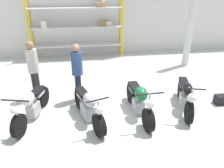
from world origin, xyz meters
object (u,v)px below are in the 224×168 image
shelving_rack (79,25)px  motorcycle_black (186,95)px  motorcycle_silver (88,107)px  person_browsing (77,68)px  toolbox (222,99)px  motorcycle_green (139,100)px  motorcycle_white (32,105)px  person_near_rack (33,66)px

shelving_rack → motorcycle_black: size_ratio=2.23×
motorcycle_silver → motorcycle_black: size_ratio=1.00×
person_browsing → toolbox: bearing=-176.0°
motorcycle_green → person_browsing: bearing=-126.8°
motorcycle_white → motorcycle_silver: (1.47, -0.27, -0.02)m
person_browsing → toolbox: person_browsing is taller
motorcycle_black → person_browsing: size_ratio=1.10×
shelving_rack → person_near_rack: shelving_rack is taller
shelving_rack → motorcycle_silver: size_ratio=2.24×
person_near_rack → motorcycle_white: bearing=45.5°
motorcycle_silver → motorcycle_green: size_ratio=0.94×
motorcycle_black → toolbox: motorcycle_black is taller
motorcycle_green → toolbox: bearing=91.4°
person_browsing → motorcycle_silver: bearing=117.4°
motorcycle_green → toolbox: size_ratio=4.68×
motorcycle_silver → person_browsing: 1.35m
motorcycle_white → toolbox: motorcycle_white is taller
motorcycle_green → toolbox: motorcycle_green is taller
shelving_rack → toolbox: shelving_rack is taller
motorcycle_black → person_browsing: person_browsing is taller
person_near_rack → toolbox: 5.77m
motorcycle_white → person_browsing: (1.22, 0.89, 0.63)m
motorcycle_white → motorcycle_green: size_ratio=0.98×
motorcycle_silver → toolbox: size_ratio=4.40×
shelving_rack → motorcycle_green: 5.83m
motorcycle_white → motorcycle_black: 4.22m
motorcycle_silver → motorcycle_green: motorcycle_green is taller
motorcycle_green → toolbox: 2.67m
motorcycle_white → shelving_rack: bearing=-179.9°
motorcycle_green → person_browsing: 2.04m
person_browsing → toolbox: size_ratio=4.03×
motorcycle_silver → person_near_rack: (-1.55, 1.48, 0.68)m
person_near_rack → person_browsing: bearing=117.7°
person_browsing → person_near_rack: 1.34m
motorcycle_white → motorcycle_green: motorcycle_green is taller
motorcycle_white → person_browsing: person_browsing is taller
motorcycle_black → person_near_rack: 4.53m
person_browsing → shelving_rack: bearing=-76.4°
toolbox → motorcycle_silver: bearing=-175.8°
motorcycle_black → person_browsing: (-3.00, 0.97, 0.61)m
motorcycle_silver → motorcycle_black: motorcycle_black is taller
person_browsing → person_near_rack: bearing=1.4°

